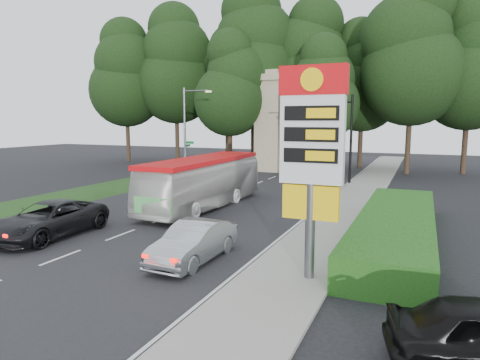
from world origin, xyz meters
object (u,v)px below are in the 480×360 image
at_px(traffic_signal_mast, 335,126).
at_px(transit_bus, 204,183).
at_px(gas_station_pylon, 312,144).
at_px(streetlight_signs, 187,128).
at_px(sedan_silver, 194,242).
at_px(monument, 270,121).
at_px(suv_charcoal, 49,220).

distance_m(traffic_signal_mast, transit_bus, 14.32).
relative_size(gas_station_pylon, streetlight_signs, 0.86).
xyz_separation_m(traffic_signal_mast, sedan_silver, (-0.87, -21.81, -3.94)).
xyz_separation_m(traffic_signal_mast, streetlight_signs, (-12.67, -1.99, -0.23)).
bearing_deg(gas_station_pylon, traffic_signal_mast, 99.09).
height_order(monument, suv_charcoal, monument).
bearing_deg(transit_bus, gas_station_pylon, -43.75).
xyz_separation_m(monument, transit_bus, (2.50, -18.96, -3.62)).
height_order(gas_station_pylon, transit_bus, gas_station_pylon).
height_order(traffic_signal_mast, suv_charcoal, traffic_signal_mast).
distance_m(monument, transit_bus, 19.47).
bearing_deg(traffic_signal_mast, transit_bus, -111.79).
bearing_deg(transit_bus, monument, 99.87).
bearing_deg(streetlight_signs, sedan_silver, -59.23).
bearing_deg(streetlight_signs, transit_bus, -55.69).
relative_size(streetlight_signs, monument, 0.80).
relative_size(gas_station_pylon, monument, 0.68).
bearing_deg(transit_bus, streetlight_signs, 126.67).
bearing_deg(streetlight_signs, monument, 58.03).
xyz_separation_m(traffic_signal_mast, suv_charcoal, (-8.48, -21.43, -3.89)).
height_order(monument, sedan_silver, monument).
bearing_deg(transit_bus, suv_charcoal, -108.93).
relative_size(gas_station_pylon, sedan_silver, 1.55).
distance_m(gas_station_pylon, suv_charcoal, 12.56).
bearing_deg(gas_station_pylon, streetlight_signs, 128.96).
height_order(streetlight_signs, sedan_silver, streetlight_signs).
relative_size(gas_station_pylon, transit_bus, 0.64).
distance_m(traffic_signal_mast, monument, 9.76).
distance_m(gas_station_pylon, transit_bus, 12.89).
distance_m(traffic_signal_mast, sedan_silver, 22.18).
xyz_separation_m(sedan_silver, suv_charcoal, (-7.61, 0.38, 0.05)).
height_order(streetlight_signs, monument, monument).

